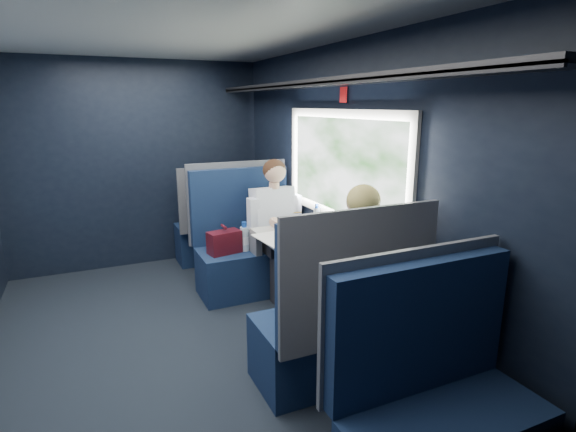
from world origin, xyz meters
name	(u,v)px	position (x,y,z in m)	size (l,w,h in m)	color
ground	(182,348)	(0.00, 0.00, -0.01)	(2.80, 4.20, 0.01)	black
room_shell	(173,155)	(0.02, 0.00, 1.48)	(3.00, 4.40, 2.40)	black
table	(303,248)	(1.03, 0.00, 0.66)	(0.62, 1.00, 0.74)	#54565E
seat_bay_near	(246,249)	(0.84, 0.87, 0.42)	(1.04, 0.62, 1.26)	#0C1A38
seat_bay_far	(337,326)	(0.85, -0.87, 0.41)	(1.04, 0.62, 1.26)	#0C1A38
seat_row_front	(221,227)	(0.85, 1.80, 0.41)	(1.04, 0.51, 1.16)	#0C1A38
seat_row_back	(436,413)	(0.85, -1.80, 0.41)	(1.04, 0.51, 1.16)	#0C1A38
man	(277,221)	(1.10, 0.70, 0.72)	(0.53, 0.56, 1.32)	black
woman	(357,267)	(1.10, -0.71, 0.73)	(0.53, 0.56, 1.32)	black
papers	(308,243)	(1.02, -0.12, 0.74)	(0.60, 0.87, 0.01)	white
laptop	(335,224)	(1.37, 0.06, 0.81)	(0.30, 0.38, 0.27)	silver
bottle_small	(317,216)	(1.33, 0.32, 0.83)	(0.06, 0.06, 0.20)	silver
cup	(314,220)	(1.33, 0.37, 0.79)	(0.07, 0.07, 0.09)	white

